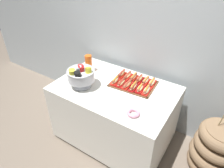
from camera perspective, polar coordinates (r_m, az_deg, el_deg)
ground_plane at (r=2.75m, az=0.66°, el=-14.37°), size 10.00×10.00×0.00m
back_wall at (r=2.45m, az=8.43°, el=15.75°), size 6.00×0.10×2.60m
buffet_table at (r=2.46m, az=0.72°, el=-8.09°), size 1.32×0.88×0.78m
floor_vase at (r=2.52m, az=27.23°, el=-16.06°), size 0.53×0.53×1.05m
serving_tray at (r=2.29m, az=6.01°, el=0.04°), size 0.50×0.39×0.01m
hot_dog_0 at (r=2.28m, az=0.91°, el=0.96°), size 0.08×0.16×0.06m
hot_dog_1 at (r=2.25m, az=2.59°, el=0.38°), size 0.08×0.17×0.06m
hot_dog_2 at (r=2.23m, az=4.31°, el=-0.12°), size 0.07×0.17×0.06m
hot_dog_3 at (r=2.20m, az=6.07°, el=-0.65°), size 0.08×0.18×0.06m
hot_dog_4 at (r=2.18m, az=7.87°, el=-1.24°), size 0.08×0.16×0.06m
hot_dog_5 at (r=2.16m, az=9.70°, el=-1.74°), size 0.08×0.17×0.06m
hot_dog_6 at (r=2.40m, az=2.77°, el=2.87°), size 0.07×0.16×0.06m
hot_dog_7 at (r=2.38m, az=4.38°, el=2.31°), size 0.07×0.17×0.06m
hot_dog_8 at (r=2.35m, az=6.04°, el=1.90°), size 0.07×0.17×0.06m
hot_dog_9 at (r=2.33m, az=7.72°, el=1.43°), size 0.07×0.16×0.06m
hot_dog_10 at (r=2.31m, az=9.43°, el=0.87°), size 0.07×0.17×0.06m
hot_dog_11 at (r=2.29m, az=11.17°, el=0.37°), size 0.09×0.17×0.06m
punch_bowl at (r=2.19m, az=-8.73°, el=2.48°), size 0.30×0.30×0.26m
cup_stack at (r=2.50m, az=-6.60°, el=5.79°), size 0.08×0.08×0.21m
donut at (r=1.90m, az=6.03°, el=-8.16°), size 0.12×0.12×0.03m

